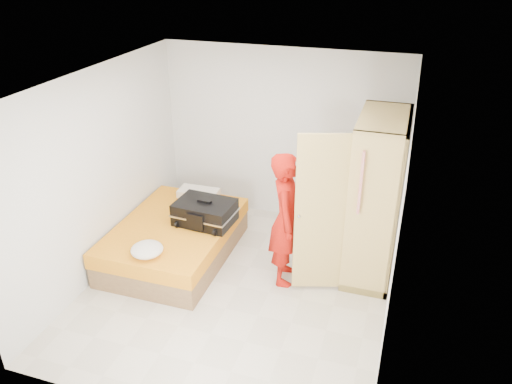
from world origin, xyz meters
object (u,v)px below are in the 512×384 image
(bed, at_px, (175,240))
(round_cushion, at_px, (147,250))
(person, at_px, (287,219))
(suitcase, at_px, (205,212))
(wardrobe, at_px, (371,203))

(bed, height_order, round_cushion, round_cushion)
(person, distance_m, suitcase, 1.21)
(wardrobe, relative_size, suitcase, 2.59)
(person, bearing_deg, suitcase, 71.41)
(suitcase, relative_size, round_cushion, 2.08)
(bed, xyz_separation_m, suitcase, (0.38, 0.18, 0.40))
(bed, bearing_deg, round_cushion, -88.05)
(wardrobe, xyz_separation_m, person, (-0.95, -0.48, -0.14))
(suitcase, bearing_deg, bed, -150.88)
(bed, bearing_deg, person, -0.98)
(bed, bearing_deg, suitcase, 25.11)
(wardrobe, height_order, suitcase, wardrobe)
(wardrobe, height_order, round_cushion, wardrobe)
(wardrobe, bearing_deg, suitcase, -172.61)
(suitcase, xyz_separation_m, round_cushion, (-0.36, -0.94, -0.08))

